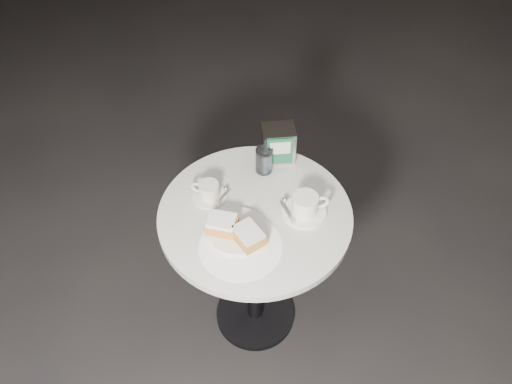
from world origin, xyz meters
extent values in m
plane|color=black|center=(0.00, 0.00, 0.00)|extent=(7.00, 7.00, 0.00)
cylinder|color=black|center=(0.00, 0.00, 0.01)|extent=(0.36, 0.36, 0.03)
cylinder|color=black|center=(0.00, 0.00, 0.36)|extent=(0.07, 0.07, 0.70)
cylinder|color=silver|center=(0.00, 0.00, 0.73)|extent=(0.70, 0.70, 0.03)
cylinder|color=white|center=(-0.02, -0.16, 0.75)|extent=(0.35, 0.35, 0.00)
cylinder|color=silver|center=(-0.04, -0.10, 0.75)|extent=(0.27, 0.27, 0.02)
cube|color=#D68941|center=(-0.10, -0.11, 0.78)|extent=(0.11, 0.09, 0.04)
cube|color=white|center=(-0.10, -0.11, 0.81)|extent=(0.10, 0.08, 0.02)
cube|color=#BC8539|center=(0.00, -0.14, 0.78)|extent=(0.13, 0.13, 0.04)
cube|color=white|center=(0.00, -0.14, 0.81)|extent=(0.12, 0.12, 0.02)
cylinder|color=silver|center=(-0.18, 0.04, 0.75)|extent=(0.14, 0.14, 0.01)
cylinder|color=silver|center=(-0.18, 0.04, 0.78)|extent=(0.08, 0.08, 0.06)
cylinder|color=#8A684B|center=(-0.18, 0.04, 0.81)|extent=(0.08, 0.08, 0.00)
torus|color=silver|center=(-0.22, 0.05, 0.78)|extent=(0.05, 0.02, 0.05)
cube|color=silver|center=(-0.13, 0.04, 0.76)|extent=(0.04, 0.09, 0.00)
sphere|color=silver|center=(-0.12, 0.08, 0.76)|extent=(0.02, 0.02, 0.02)
cylinder|color=white|center=(0.17, 0.03, 0.75)|extent=(0.20, 0.20, 0.01)
cylinder|color=white|center=(0.17, 0.03, 0.79)|extent=(0.12, 0.12, 0.07)
cylinder|color=#8B644C|center=(0.17, 0.03, 0.82)|extent=(0.11, 0.11, 0.00)
torus|color=white|center=(0.23, 0.05, 0.79)|extent=(0.06, 0.03, 0.06)
cube|color=silver|center=(0.12, 0.01, 0.76)|extent=(0.07, 0.10, 0.00)
sphere|color=silver|center=(0.10, 0.06, 0.76)|extent=(0.02, 0.02, 0.02)
cylinder|color=white|center=(0.00, 0.22, 0.80)|extent=(0.08, 0.08, 0.10)
cylinder|color=silver|center=(0.00, 0.22, 0.79)|extent=(0.07, 0.07, 0.09)
cylinder|color=white|center=(0.00, 0.22, 0.80)|extent=(0.08, 0.08, 0.11)
cylinder|color=white|center=(0.00, 0.22, 0.79)|extent=(0.07, 0.07, 0.09)
cube|color=silver|center=(0.04, 0.30, 0.82)|extent=(0.15, 0.13, 0.15)
cube|color=#1B5F3A|center=(0.05, 0.25, 0.82)|extent=(0.10, 0.03, 0.12)
cube|color=silver|center=(0.05, 0.24, 0.84)|extent=(0.08, 0.02, 0.06)
camera|label=1|loc=(0.20, -1.14, 2.11)|focal=35.00mm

